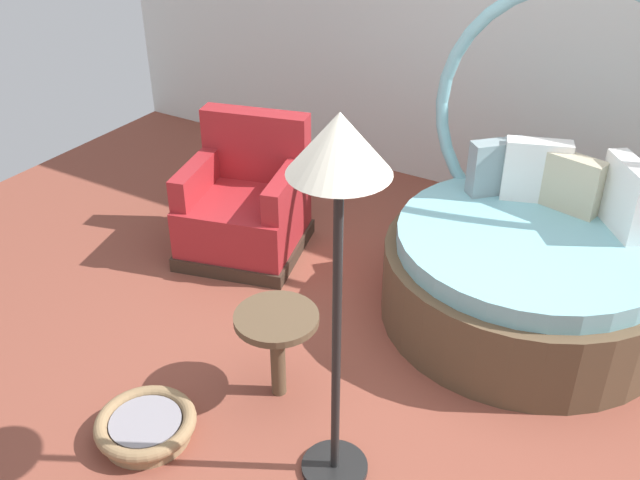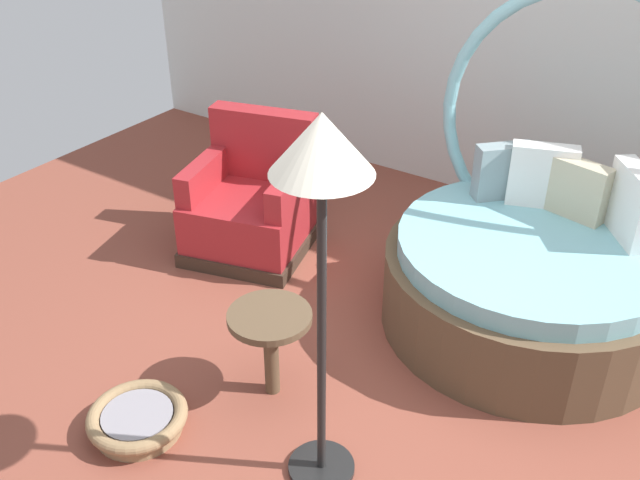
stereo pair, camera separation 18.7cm
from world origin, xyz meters
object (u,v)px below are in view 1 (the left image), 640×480
red_armchair (246,207)px  pet_basket (146,426)px  round_daybed (533,256)px  floor_lamp (339,185)px  side_table (277,330)px

red_armchair → pet_basket: 1.87m
round_daybed → floor_lamp: (-0.39, -1.72, 1.13)m
side_table → pet_basket: bearing=-122.5°
floor_lamp → side_table: bearing=149.7°
pet_basket → floor_lamp: bearing=18.5°
side_table → floor_lamp: (0.53, -0.31, 1.11)m
round_daybed → side_table: bearing=-122.9°
round_daybed → pet_basket: round_daybed is taller
side_table → red_armchair: bearing=132.2°
round_daybed → floor_lamp: 2.09m
pet_basket → floor_lamp: (0.92, 0.31, 1.46)m
round_daybed → red_armchair: round_daybed is taller
red_armchair → floor_lamp: (1.55, -1.44, 1.20)m
side_table → floor_lamp: bearing=-30.3°
floor_lamp → round_daybed: bearing=77.2°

